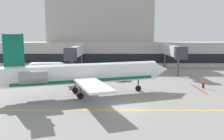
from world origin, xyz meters
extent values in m
cube|color=gray|center=(0.00, 0.00, -0.05)|extent=(120.00, 120.00, 0.10)
cube|color=yellow|center=(0.00, -0.53, 0.00)|extent=(108.00, 0.24, 0.01)
cube|color=red|center=(12.86, 11.42, 0.00)|extent=(0.30, 8.00, 0.01)
cube|color=#B7B2A8|center=(1.40, 45.41, 3.44)|extent=(72.93, 10.82, 6.89)
cube|color=#A8A49A|center=(-5.50, 48.12, 13.18)|extent=(32.06, 7.58, 12.60)
cube|color=black|center=(1.40, 39.95, 2.45)|extent=(70.01, 0.12, 2.64)
cube|color=silver|center=(12.65, 31.64, 5.27)|extent=(1.40, 16.72, 2.40)
cube|color=#2D333D|center=(12.65, 22.38, 5.27)|extent=(2.40, 2.00, 2.64)
cylinder|color=#4C4C51|center=(12.65, 38.50, 2.04)|extent=(0.44, 0.44, 4.07)
cylinder|color=#4C4C51|center=(12.65, 24.08, 2.04)|extent=(0.44, 0.44, 4.07)
cube|color=silver|center=(-10.25, 30.94, 5.13)|extent=(1.40, 18.12, 2.40)
cube|color=#2D333D|center=(-10.25, 20.98, 5.13)|extent=(2.40, 2.00, 2.64)
cylinder|color=#4C4C51|center=(-10.25, 38.50, 1.96)|extent=(0.44, 0.44, 3.93)
cylinder|color=#4C4C51|center=(-10.25, 22.68, 1.96)|extent=(0.44, 0.44, 3.93)
cylinder|color=white|center=(-5.65, 6.83, 3.33)|extent=(22.61, 10.61, 2.95)
cube|color=#0C664C|center=(-5.65, 6.83, 2.52)|extent=(20.35, 9.55, 0.53)
cone|color=white|center=(6.12, 11.10, 3.33)|extent=(4.03, 3.82, 2.89)
cube|color=white|center=(-8.39, 12.54, 2.89)|extent=(6.15, 10.11, 0.28)
cube|color=white|center=(-4.10, 0.70, 2.89)|extent=(6.15, 10.11, 0.28)
cylinder|color=gray|center=(-13.36, 6.51, 3.55)|extent=(3.88, 2.73, 1.62)
cylinder|color=gray|center=(-11.78, 2.14, 3.55)|extent=(3.88, 2.73, 1.62)
cube|color=#0C664C|center=(-14.73, 3.54, 6.99)|extent=(2.58, 1.13, 4.36)
cube|color=white|center=(-14.73, 3.54, 9.17)|extent=(3.55, 5.14, 0.20)
cylinder|color=#3F3F44|center=(2.56, 9.81, 1.38)|extent=(0.20, 0.20, 1.41)
cylinder|color=black|center=(2.56, 9.81, 0.45)|extent=(0.97, 0.64, 0.90)
cylinder|color=#3F3F44|center=(-7.39, 8.24, 1.38)|extent=(0.20, 0.20, 1.41)
cylinder|color=black|center=(-7.39, 8.24, 0.45)|extent=(0.97, 0.64, 0.90)
cylinder|color=#3F3F44|center=(-6.08, 4.64, 1.38)|extent=(0.20, 0.20, 1.41)
cylinder|color=black|center=(-6.08, 4.64, 0.45)|extent=(0.97, 0.64, 0.90)
cube|color=silver|center=(-0.28, 19.33, 0.66)|extent=(3.91, 2.85, 0.63)
cube|color=#B8B1A9|center=(-1.21, 19.68, 1.52)|extent=(1.87, 1.95, 1.09)
cylinder|color=black|center=(-1.74, 18.96, 0.35)|extent=(0.75, 0.51, 0.70)
cylinder|color=black|center=(-1.14, 20.57, 0.35)|extent=(0.75, 0.51, 0.70)
cylinder|color=black|center=(0.58, 18.10, 0.35)|extent=(0.75, 0.51, 0.70)
cylinder|color=black|center=(1.18, 19.71, 0.35)|extent=(0.75, 0.51, 0.70)
cube|color=silver|center=(0.62, 24.59, 0.62)|extent=(3.47, 2.87, 0.53)
cube|color=#B8B1A9|center=(-0.15, 24.91, 1.34)|extent=(1.75, 2.00, 0.92)
cylinder|color=black|center=(-0.70, 24.14, 0.35)|extent=(0.75, 0.53, 0.70)
cylinder|color=black|center=(0.02, 25.84, 0.35)|extent=(0.75, 0.53, 0.70)
cylinder|color=black|center=(1.22, 23.33, 0.35)|extent=(0.75, 0.53, 0.70)
cylinder|color=black|center=(1.94, 25.03, 0.35)|extent=(0.75, 0.53, 0.70)
cylinder|color=white|center=(-16.75, 26.77, 1.58)|extent=(6.37, 3.15, 2.47)
sphere|color=white|center=(-13.70, 27.12, 1.58)|extent=(2.42, 2.42, 2.42)
sphere|color=white|center=(-19.80, 26.43, 1.58)|extent=(2.42, 2.42, 2.42)
cube|color=#59595B|center=(-18.59, 26.77, 0.17)|extent=(0.60, 2.22, 0.35)
cube|color=#59595B|center=(-14.91, 26.77, 0.17)|extent=(0.60, 2.22, 0.35)
cylinder|color=#191E33|center=(13.76, 12.09, 0.46)|extent=(0.18, 0.18, 0.92)
cylinder|color=#191E33|center=(13.93, 11.98, 0.46)|extent=(0.18, 0.18, 0.92)
cylinder|color=orange|center=(13.84, 12.03, 1.23)|extent=(0.34, 0.34, 0.63)
sphere|color=tan|center=(13.84, 12.03, 1.67)|extent=(0.24, 0.24, 0.24)
cylinder|color=orange|center=(13.66, 12.16, 1.61)|extent=(0.37, 0.30, 0.50)
cylinder|color=#F2590C|center=(13.66, 12.16, 1.83)|extent=(0.06, 0.06, 0.28)
cylinder|color=orange|center=(14.03, 11.91, 1.61)|extent=(0.37, 0.30, 0.50)
cylinder|color=#F2590C|center=(14.03, 11.91, 1.83)|extent=(0.06, 0.06, 0.28)
cone|color=orange|center=(-7.30, 16.34, 0.28)|extent=(0.36, 0.36, 0.55)
cube|color=black|center=(-7.30, 16.34, 0.02)|extent=(0.47, 0.47, 0.04)
cone|color=orange|center=(-8.63, 10.72, 0.28)|extent=(0.36, 0.36, 0.55)
cube|color=black|center=(-8.63, 10.72, 0.02)|extent=(0.47, 0.47, 0.04)
camera|label=1|loc=(-1.41, -29.05, 8.92)|focal=39.45mm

